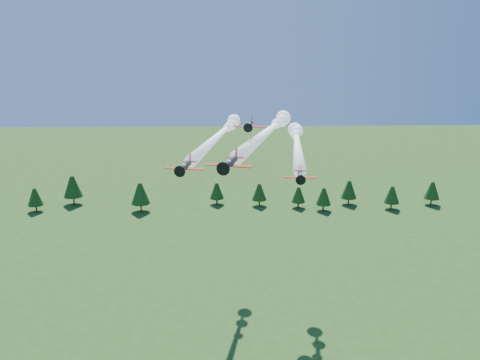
{
  "coord_description": "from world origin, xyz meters",
  "views": [
    {
      "loc": [
        -2.48,
        -96.1,
        68.16
      ],
      "look_at": [
        -0.09,
        0.0,
        41.45
      ],
      "focal_mm": 40.0,
      "sensor_mm": 36.0,
      "label": 1
    }
  ],
  "objects_px": {
    "plane_left": "(219,135)",
    "plane_slot": "(250,125)",
    "plane_right": "(297,143)",
    "plane_lead": "(268,131)"
  },
  "relations": [
    {
      "from": "plane_lead",
      "to": "plane_right",
      "type": "bearing_deg",
      "value": 64.53
    },
    {
      "from": "plane_slot",
      "to": "plane_left",
      "type": "bearing_deg",
      "value": 111.13
    },
    {
      "from": "plane_right",
      "to": "plane_slot",
      "type": "bearing_deg",
      "value": -113.92
    },
    {
      "from": "plane_lead",
      "to": "plane_left",
      "type": "distance_m",
      "value": 20.06
    },
    {
      "from": "plane_left",
      "to": "plane_lead",
      "type": "bearing_deg",
      "value": -45.1
    },
    {
      "from": "plane_right",
      "to": "plane_slot",
      "type": "xyz_separation_m",
      "value": [
        -12.07,
        -20.79,
        7.75
      ]
    },
    {
      "from": "plane_left",
      "to": "plane_slot",
      "type": "distance_m",
      "value": 30.28
    },
    {
      "from": "plane_slot",
      "to": "plane_lead",
      "type": "bearing_deg",
      "value": 78.08
    },
    {
      "from": "plane_left",
      "to": "plane_right",
      "type": "height_order",
      "value": "plane_left"
    },
    {
      "from": "plane_left",
      "to": "plane_slot",
      "type": "height_order",
      "value": "plane_slot"
    }
  ]
}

